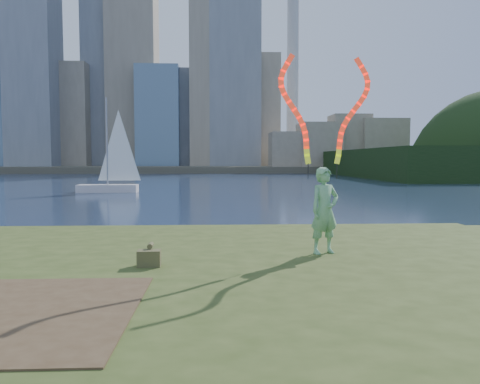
{
  "coord_description": "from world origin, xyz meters",
  "views": [
    {
      "loc": [
        0.37,
        -8.57,
        2.57
      ],
      "look_at": [
        0.82,
        1.0,
        1.9
      ],
      "focal_mm": 35.0,
      "sensor_mm": 36.0,
      "label": 1
    }
  ],
  "objects": [
    {
      "name": "ground",
      "position": [
        0.0,
        0.0,
        0.0
      ],
      "size": [
        320.0,
        320.0,
        0.0
      ],
      "primitive_type": "plane",
      "color": "#17233B",
      "rests_on": "ground"
    },
    {
      "name": "grassy_knoll",
      "position": [
        0.0,
        -2.3,
        0.34
      ],
      "size": [
        20.0,
        18.0,
        0.8
      ],
      "color": "#364518",
      "rests_on": "ground"
    },
    {
      "name": "far_shore",
      "position": [
        0.0,
        95.0,
        0.6
      ],
      "size": [
        320.0,
        40.0,
        1.2
      ],
      "primitive_type": "cube",
      "color": "#514B3B",
      "rests_on": "ground"
    },
    {
      "name": "observation_tower",
      "position": [
        18.0,
        102.0,
        39.11
      ],
      "size": [
        10.0,
        10.0,
        58.0
      ],
      "color": "silver",
      "rests_on": "far_shore"
    },
    {
      "name": "woman_with_ribbons",
      "position": [
        2.36,
        0.08,
        2.21
      ],
      "size": [
        1.91,
        0.79,
        4.01
      ],
      "rotation": [
        0.0,
        0.0,
        0.38
      ],
      "color": "#14771E",
      "rests_on": "grassy_knoll"
    },
    {
      "name": "canvas_bag",
      "position": [
        -0.77,
        -0.86,
        0.95
      ],
      "size": [
        0.38,
        0.44,
        0.36
      ],
      "rotation": [
        0.0,
        0.0,
        0.03
      ],
      "color": "#4E4D27",
      "rests_on": "grassy_knoll"
    },
    {
      "name": "sailboat",
      "position": [
        -8.0,
        28.36,
        1.27
      ],
      "size": [
        4.87,
        1.55,
        7.38
      ],
      "rotation": [
        0.0,
        0.0,
        0.02
      ],
      "color": "silver",
      "rests_on": "ground"
    }
  ]
}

